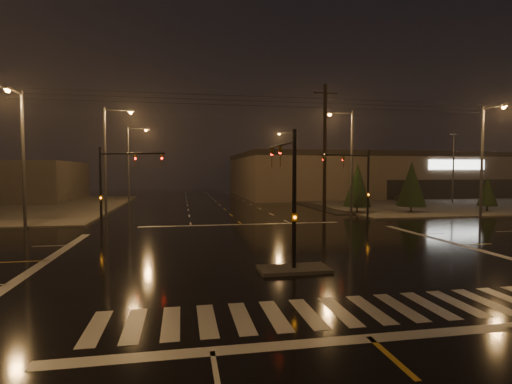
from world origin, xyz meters
The scene contains 22 objects.
ground centered at (0.00, 0.00, 0.00)m, with size 140.00×140.00×0.00m, color black.
sidewalk_ne centered at (30.00, 30.00, 0.06)m, with size 36.00×36.00×0.12m, color #484540.
median_island centered at (0.00, -4.00, 0.07)m, with size 3.00×1.60×0.15m, color #484540.
crosswalk centered at (0.00, -9.00, 0.01)m, with size 15.00×2.60×0.01m, color beige.
stop_bar_near centered at (0.00, -11.00, 0.01)m, with size 16.00×0.50×0.01m, color beige.
stop_bar_far centered at (0.00, 11.00, 0.01)m, with size 16.00×0.50×0.01m, color beige.
parking_lot centered at (35.00, 28.00, 0.04)m, with size 50.00×24.00×0.08m, color black.
retail_building centered at (35.00, 45.99, 3.84)m, with size 60.20×28.30×7.20m.
signal_mast_median centered at (0.00, -3.07, 3.75)m, with size 0.25×4.59×6.00m.
signal_mast_ne centered at (9.50, 10.14, 3.79)m, with size 4.84×1.86×6.00m.
signal_mast_nw centered at (-9.50, 10.14, 3.79)m, with size 4.84×1.86×6.00m.
streetlight_1 centered at (-11.18, 18.00, 5.80)m, with size 2.77×0.32×10.00m.
streetlight_2 centered at (-11.18, 34.00, 5.80)m, with size 2.77×0.32×10.00m.
streetlight_3 centered at (11.18, 16.00, 5.80)m, with size 2.77×0.32×10.00m.
streetlight_4 centered at (11.18, 36.00, 5.80)m, with size 2.77×0.32×10.00m.
streetlight_5 centered at (-16.00, 11.18, 5.80)m, with size 0.32×2.77×10.00m.
streetlight_6 centered at (22.00, 11.18, 5.80)m, with size 0.32×2.77×10.00m.
utility_pole_1 centered at (8.00, 14.00, 6.13)m, with size 2.20×0.32×12.00m.
conifer_0 centered at (12.65, 17.18, 2.84)m, with size 2.74×2.74×4.98m.
conifer_1 centered at (18.21, 16.55, 2.94)m, with size 2.88×2.88×5.19m.
conifer_2 centered at (26.14, 15.51, 2.20)m, with size 1.92×1.92×3.71m.
car_parked centered at (25.56, 29.00, 0.69)m, with size 1.63×4.06×1.38m, color black.
Camera 1 is at (-4.67, -20.21, 4.25)m, focal length 28.00 mm.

